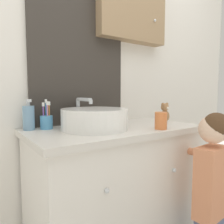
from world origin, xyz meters
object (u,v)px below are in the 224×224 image
(toothbrush_holder, at_px, (46,121))
(child_figure, at_px, (210,185))
(drinking_cup, at_px, (161,121))
(teddy_bear, at_px, (165,113))
(sink_basin, at_px, (94,119))
(soap_dispenser, at_px, (29,117))

(toothbrush_holder, xyz_separation_m, child_figure, (0.70, -0.60, -0.34))
(child_figure, relative_size, drinking_cup, 9.67)
(teddy_bear, height_order, drinking_cup, teddy_bear)
(sink_basin, distance_m, child_figure, 0.73)
(sink_basin, bearing_deg, teddy_bear, -1.27)
(toothbrush_holder, height_order, child_figure, toothbrush_holder)
(soap_dispenser, distance_m, drinking_cup, 0.75)
(toothbrush_holder, relative_size, child_figure, 0.18)
(sink_basin, height_order, teddy_bear, sink_basin)
(teddy_bear, bearing_deg, toothbrush_holder, 167.49)
(toothbrush_holder, height_order, teddy_bear, toothbrush_holder)
(sink_basin, xyz_separation_m, drinking_cup, (0.32, -0.22, -0.01))
(drinking_cup, bearing_deg, sink_basin, 145.69)
(soap_dispenser, bearing_deg, teddy_bear, -12.55)
(child_figure, relative_size, teddy_bear, 6.91)
(child_figure, height_order, teddy_bear, teddy_bear)
(drinking_cup, bearing_deg, teddy_bear, 38.19)
(sink_basin, bearing_deg, toothbrush_holder, 143.87)
(sink_basin, distance_m, drinking_cup, 0.38)
(sink_basin, xyz_separation_m, soap_dispenser, (-0.32, 0.19, 0.01))
(soap_dispenser, relative_size, drinking_cup, 1.76)
(sink_basin, height_order, drinking_cup, sink_basin)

